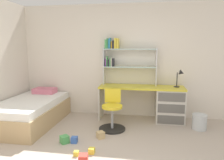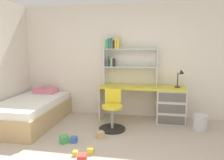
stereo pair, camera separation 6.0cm
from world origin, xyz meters
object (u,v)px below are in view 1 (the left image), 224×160
at_px(desk, 163,103).
at_px(toy_block_yellow_5, 76,153).
at_px(bookshelf_hutch, 122,57).
at_px(swivel_chair, 112,114).
at_px(bed_platform, 31,112).
at_px(toy_block_natural_4, 101,135).
at_px(toy_block_green_3, 65,139).
at_px(desk_lamp, 180,76).
at_px(waste_bin, 199,122).
at_px(toy_block_red_0, 83,159).
at_px(toy_block_blue_1, 74,140).
at_px(toy_block_yellow_2, 92,151).

relative_size(desk, toy_block_yellow_5, 25.86).
bearing_deg(bookshelf_hutch, toy_block_yellow_5, -103.34).
distance_m(swivel_chair, bed_platform, 1.74).
relative_size(desk, toy_block_natural_4, 15.04).
distance_m(bookshelf_hutch, toy_block_green_3, 2.18).
bearing_deg(bookshelf_hutch, desk_lamp, -6.87).
relative_size(waste_bin, toy_block_green_3, 2.35).
bearing_deg(toy_block_red_0, desk_lamp, 51.50).
relative_size(desk, toy_block_blue_1, 17.82).
bearing_deg(toy_block_red_0, bed_platform, 139.78).
bearing_deg(toy_block_green_3, bookshelf_hutch, 62.90).
xyz_separation_m(bookshelf_hutch, toy_block_yellow_5, (-0.45, -1.91, -1.36)).
distance_m(desk, toy_block_green_3, 2.22).
xyz_separation_m(swivel_chair, toy_block_yellow_2, (-0.15, -1.02, -0.26)).
bearing_deg(toy_block_yellow_5, toy_block_natural_4, 70.94).
distance_m(desk_lamp, toy_block_yellow_5, 2.64).
bearing_deg(desk_lamp, toy_block_yellow_2, -132.14).
relative_size(desk_lamp, waste_bin, 1.27).
xyz_separation_m(toy_block_blue_1, toy_block_green_3, (-0.16, -0.04, 0.01)).
bearing_deg(toy_block_blue_1, bed_platform, 149.41).
bearing_deg(bookshelf_hutch, toy_block_red_0, -97.80).
height_order(bookshelf_hutch, toy_block_yellow_2, bookshelf_hutch).
bearing_deg(toy_block_yellow_5, toy_block_blue_1, 112.96).
xyz_separation_m(desk, toy_block_yellow_5, (-1.37, -1.76, -0.38)).
height_order(toy_block_blue_1, toy_block_green_3, toy_block_green_3).
xyz_separation_m(desk, bed_platform, (-2.75, -0.63, -0.15)).
height_order(bed_platform, toy_block_green_3, bed_platform).
bearing_deg(desk_lamp, toy_block_natural_4, -143.39).
height_order(bookshelf_hutch, toy_block_yellow_5, bookshelf_hutch).
bearing_deg(bed_platform, waste_bin, 4.51).
height_order(toy_block_red_0, toy_block_yellow_2, toy_block_red_0).
relative_size(waste_bin, toy_block_natural_4, 2.47).
relative_size(toy_block_green_3, toy_block_yellow_5, 1.81).
bearing_deg(toy_block_green_3, toy_block_yellow_2, -26.58).
distance_m(bookshelf_hutch, swivel_chair, 1.34).
bearing_deg(toy_block_yellow_2, desk, 54.92).
distance_m(bed_platform, toy_block_natural_4, 1.68).
relative_size(desk_lamp, toy_block_yellow_2, 4.35).
height_order(toy_block_yellow_2, toy_block_yellow_5, toy_block_yellow_2).
distance_m(toy_block_red_0, toy_block_yellow_5, 0.25).
height_order(waste_bin, toy_block_natural_4, waste_bin).
relative_size(swivel_chair, toy_block_red_0, 6.29).
height_order(desk, toy_block_yellow_5, desk).
bearing_deg(toy_block_red_0, toy_block_yellow_5, 132.38).
bearing_deg(toy_block_natural_4, bed_platform, 163.79).
bearing_deg(swivel_chair, bookshelf_hutch, 83.29).
relative_size(toy_block_red_0, toy_block_yellow_2, 1.41).
relative_size(desk_lamp, toy_block_red_0, 3.09).
distance_m(desk_lamp, toy_block_blue_1, 2.51).
bearing_deg(desk, bookshelf_hutch, 170.68).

